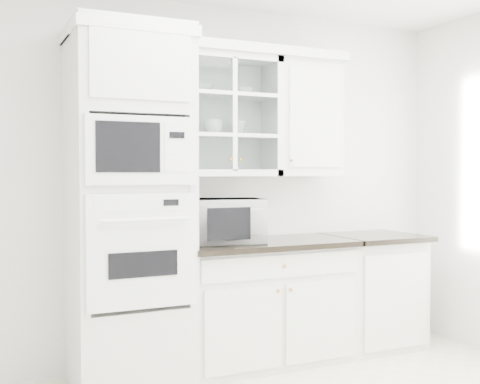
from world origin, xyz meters
TOP-DOWN VIEW (x-y plane):
  - room_shell at (0.00, 0.43)m, footprint 4.00×3.50m
  - oven_column at (-0.75, 1.42)m, footprint 0.76×0.68m
  - base_cabinet_run at (0.28, 1.45)m, footprint 1.32×0.67m
  - extra_base_cabinet at (1.28, 1.45)m, footprint 0.72×0.67m
  - upper_cabinet_glass at (0.03, 1.58)m, footprint 0.80×0.33m
  - upper_cabinet_solid at (0.71, 1.58)m, footprint 0.55×0.33m
  - crown_molding at (-0.07, 1.56)m, footprint 2.14×0.38m
  - countertop_microwave at (-0.05, 1.45)m, footprint 0.62×0.55m
  - bowl_a at (-0.19, 1.59)m, footprint 0.29×0.29m
  - bowl_b at (0.16, 1.58)m, footprint 0.21×0.21m
  - cup_a at (-0.08, 1.57)m, footprint 0.15×0.15m
  - cup_b at (0.13, 1.58)m, footprint 0.14×0.14m

SIDE VIEW (x-z plane):
  - base_cabinet_run at x=0.28m, z-range 0.00..0.92m
  - extra_base_cabinet at x=1.28m, z-range 0.00..0.92m
  - countertop_microwave at x=-0.05m, z-range 0.92..1.24m
  - oven_column at x=-0.75m, z-range 0.00..2.40m
  - cup_a at x=-0.08m, z-range 1.71..1.82m
  - cup_b at x=0.13m, z-range 1.71..1.82m
  - room_shell at x=0.00m, z-range 0.43..3.13m
  - upper_cabinet_glass at x=0.03m, z-range 1.40..2.30m
  - upper_cabinet_solid at x=0.71m, z-range 1.40..2.30m
  - bowl_b at x=0.16m, z-range 2.01..2.06m
  - bowl_a at x=-0.19m, z-range 2.01..2.07m
  - crown_molding at x=-0.07m, z-range 2.30..2.37m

